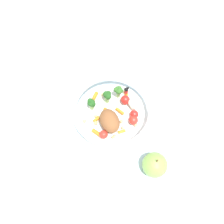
{
  "coord_description": "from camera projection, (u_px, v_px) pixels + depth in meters",
  "views": [
    {
      "loc": [
        -0.28,
        0.21,
        0.69
      ],
      "look_at": [
        0.01,
        0.01,
        0.02
      ],
      "focal_mm": 37.73,
      "sensor_mm": 36.0,
      "label": 1
    }
  ],
  "objects": [
    {
      "name": "ground_plane",
      "position": [
        117.0,
        115.0,
        0.78
      ],
      "size": [
        2.4,
        2.4,
        0.0
      ],
      "primitive_type": "plane",
      "color": "silver"
    },
    {
      "name": "food_container",
      "position": [
        113.0,
        112.0,
        0.75
      ],
      "size": [
        0.25,
        0.25,
        0.06
      ],
      "color": "white",
      "rests_on": "ground_plane"
    },
    {
      "name": "loose_apple",
      "position": [
        155.0,
        165.0,
        0.66
      ],
      "size": [
        0.07,
        0.07,
        0.08
      ],
      "color": "#8CB74C",
      "rests_on": "ground_plane"
    },
    {
      "name": "folded_napkin",
      "position": [
        106.0,
        57.0,
        0.89
      ],
      "size": [
        0.14,
        0.12,
        0.01
      ],
      "primitive_type": "cube",
      "rotation": [
        0.0,
        0.0,
        0.04
      ],
      "color": "white",
      "rests_on": "ground_plane"
    }
  ]
}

